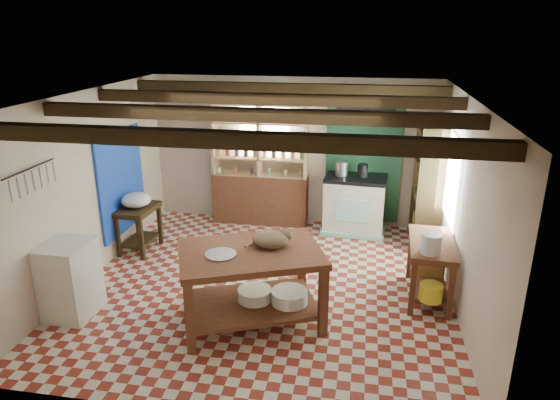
% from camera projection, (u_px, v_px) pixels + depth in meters
% --- Properties ---
extents(floor, '(5.00, 5.00, 0.02)m').
position_uv_depth(floor, '(265.00, 286.00, 6.94)').
color(floor, maroon).
rests_on(floor, ground).
extents(ceiling, '(5.00, 5.00, 0.02)m').
position_uv_depth(ceiling, '(263.00, 96.00, 6.08)').
color(ceiling, '#4F4F55').
rests_on(ceiling, wall_back).
extents(wall_back, '(5.00, 0.04, 2.60)m').
position_uv_depth(wall_back, '(292.00, 152.00, 8.83)').
color(wall_back, beige).
rests_on(wall_back, floor).
extents(wall_front, '(5.00, 0.04, 2.60)m').
position_uv_depth(wall_front, '(205.00, 293.00, 4.19)').
color(wall_front, beige).
rests_on(wall_front, floor).
extents(wall_left, '(0.04, 5.00, 2.60)m').
position_uv_depth(wall_left, '(88.00, 187.00, 6.91)').
color(wall_left, beige).
rests_on(wall_left, floor).
extents(wall_right, '(0.04, 5.00, 2.60)m').
position_uv_depth(wall_right, '(464.00, 208.00, 6.11)').
color(wall_right, beige).
rests_on(wall_right, floor).
extents(ceiling_beams, '(5.00, 3.80, 0.15)m').
position_uv_depth(ceiling_beams, '(263.00, 106.00, 6.12)').
color(ceiling_beams, '#322311').
rests_on(ceiling_beams, ceiling).
extents(blue_wall_patch, '(0.04, 1.40, 1.60)m').
position_uv_depth(blue_wall_patch, '(122.00, 182.00, 7.81)').
color(blue_wall_patch, blue).
rests_on(blue_wall_patch, wall_left).
extents(green_wall_patch, '(1.30, 0.04, 2.30)m').
position_uv_depth(green_wall_patch, '(364.00, 158.00, 8.62)').
color(green_wall_patch, '#1F4E31').
rests_on(green_wall_patch, wall_back).
extents(window_back, '(0.90, 0.02, 0.80)m').
position_uv_depth(window_back, '(264.00, 129.00, 8.76)').
color(window_back, silver).
rests_on(window_back, wall_back).
extents(window_right, '(0.02, 1.30, 1.20)m').
position_uv_depth(window_right, '(451.00, 177.00, 7.01)').
color(window_right, silver).
rests_on(window_right, wall_right).
extents(utensil_rail, '(0.06, 0.90, 0.28)m').
position_uv_depth(utensil_rail, '(31.00, 179.00, 5.63)').
color(utensil_rail, black).
rests_on(utensil_rail, wall_left).
extents(pot_rack, '(0.86, 0.12, 0.36)m').
position_uv_depth(pot_rack, '(367.00, 108.00, 7.92)').
color(pot_rack, black).
rests_on(pot_rack, ceiling).
extents(shelving_unit, '(1.70, 0.34, 2.20)m').
position_uv_depth(shelving_unit, '(260.00, 164.00, 8.81)').
color(shelving_unit, tan).
rests_on(shelving_unit, floor).
extents(tall_rack, '(0.40, 0.86, 2.00)m').
position_uv_depth(tall_rack, '(428.00, 186.00, 7.92)').
color(tall_rack, '#322311').
rests_on(tall_rack, floor).
extents(work_table, '(1.94, 1.64, 0.93)m').
position_uv_depth(work_table, '(251.00, 286.00, 5.97)').
color(work_table, brown).
rests_on(work_table, floor).
extents(stove, '(1.07, 0.77, 1.00)m').
position_uv_depth(stove, '(355.00, 204.00, 8.59)').
color(stove, beige).
rests_on(stove, floor).
extents(prep_table, '(0.54, 0.76, 0.74)m').
position_uv_depth(prep_table, '(139.00, 229.00, 7.91)').
color(prep_table, '#322311').
rests_on(prep_table, floor).
extents(white_cabinet, '(0.55, 0.65, 0.95)m').
position_uv_depth(white_cabinet, '(70.00, 279.00, 6.12)').
color(white_cabinet, white).
rests_on(white_cabinet, floor).
extents(right_counter, '(0.61, 1.14, 0.80)m').
position_uv_depth(right_counter, '(429.00, 270.00, 6.52)').
color(right_counter, brown).
rests_on(right_counter, floor).
extents(cat, '(0.54, 0.51, 0.19)m').
position_uv_depth(cat, '(270.00, 239.00, 5.88)').
color(cat, '#846A4D').
rests_on(cat, work_table).
extents(steel_tray, '(0.47, 0.47, 0.02)m').
position_uv_depth(steel_tray, '(221.00, 255.00, 5.69)').
color(steel_tray, '#A4A3AB').
rests_on(steel_tray, work_table).
extents(basin_large, '(0.54, 0.54, 0.14)m').
position_uv_depth(basin_large, '(255.00, 294.00, 6.08)').
color(basin_large, white).
rests_on(basin_large, work_table).
extents(basin_small, '(0.58, 0.58, 0.16)m').
position_uv_depth(basin_small, '(289.00, 297.00, 6.02)').
color(basin_small, white).
rests_on(basin_small, work_table).
extents(kettle_left, '(0.23, 0.23, 0.24)m').
position_uv_depth(kettle_left, '(342.00, 169.00, 8.44)').
color(kettle_left, '#A4A3AB').
rests_on(kettle_left, stove).
extents(kettle_right, '(0.19, 0.19, 0.22)m').
position_uv_depth(kettle_right, '(362.00, 171.00, 8.36)').
color(kettle_right, black).
rests_on(kettle_right, stove).
extents(enamel_bowl, '(0.48, 0.48, 0.23)m').
position_uv_depth(enamel_bowl, '(136.00, 200.00, 7.75)').
color(enamel_bowl, white).
rests_on(enamel_bowl, prep_table).
extents(white_bucket, '(0.26, 0.26, 0.25)m').
position_uv_depth(white_bucket, '(431.00, 244.00, 6.03)').
color(white_bucket, white).
rests_on(white_bucket, right_counter).
extents(wicker_basket, '(0.39, 0.32, 0.26)m').
position_uv_depth(wicker_basket, '(427.00, 263.00, 6.81)').
color(wicker_basket, '#A88643').
rests_on(wicker_basket, right_counter).
extents(yellow_tub, '(0.30, 0.30, 0.21)m').
position_uv_depth(yellow_tub, '(431.00, 292.00, 6.13)').
color(yellow_tub, yellow).
rests_on(yellow_tub, right_counter).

